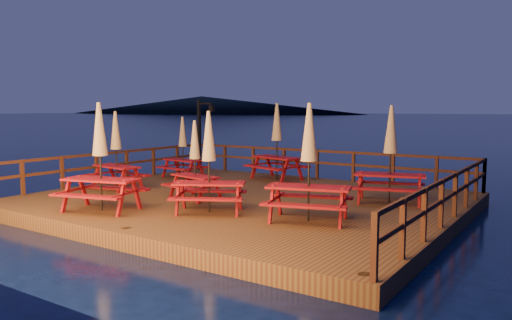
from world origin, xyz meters
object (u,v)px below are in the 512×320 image
object	(u,v)px
picnic_table_2	(100,155)
picnic_table_0	(116,149)
picnic_table_1	(390,153)
lamp_post	(202,128)

from	to	relation	value
picnic_table_2	picnic_table_0	bearing A→B (deg)	117.13
picnic_table_0	picnic_table_2	xyz separation A→B (m)	(2.45, -2.63, 0.13)
picnic_table_0	picnic_table_1	world-z (taller)	picnic_table_1
lamp_post	picnic_table_0	size ratio (longest dim) A/B	1.17
picnic_table_0	picnic_table_1	bearing A→B (deg)	24.49
picnic_table_0	picnic_table_2	bearing A→B (deg)	-39.68
lamp_post	picnic_table_0	world-z (taller)	lamp_post
lamp_post	picnic_table_1	distance (m)	9.79
picnic_table_0	picnic_table_2	distance (m)	3.59
lamp_post	picnic_table_1	world-z (taller)	lamp_post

